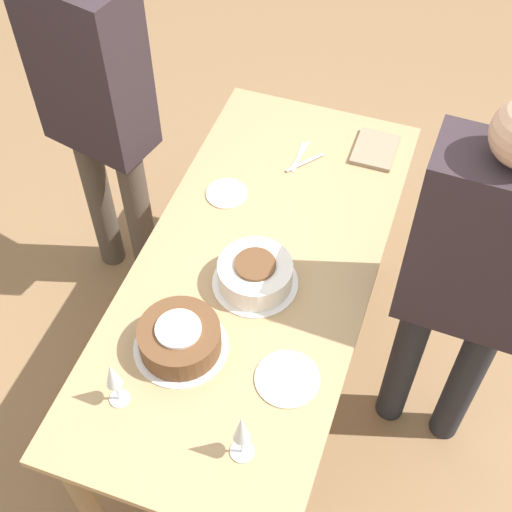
# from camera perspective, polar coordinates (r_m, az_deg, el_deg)

# --- Properties ---
(ground_plane) EXTENTS (12.00, 12.00, 0.00)m
(ground_plane) POSITION_cam_1_polar(r_m,az_deg,el_deg) (3.02, 0.00, -9.87)
(ground_plane) COLOR #8E6B47
(dining_table) EXTENTS (1.71, 0.78, 0.78)m
(dining_table) POSITION_cam_1_polar(r_m,az_deg,el_deg) (2.46, 0.00, -2.47)
(dining_table) COLOR tan
(dining_table) RESTS_ON ground_plane
(cake_center_white) EXTENTS (0.28, 0.28, 0.10)m
(cake_center_white) POSITION_cam_1_polar(r_m,az_deg,el_deg) (2.29, -0.07, -1.46)
(cake_center_white) COLOR white
(cake_center_white) RESTS_ON dining_table
(cake_front_chocolate) EXTENTS (0.29, 0.29, 0.11)m
(cake_front_chocolate) POSITION_cam_1_polar(r_m,az_deg,el_deg) (2.16, -6.12, -6.58)
(cake_front_chocolate) COLOR white
(cake_front_chocolate) RESTS_ON dining_table
(wine_glass_near) EXTENTS (0.06, 0.06, 0.19)m
(wine_glass_near) POSITION_cam_1_polar(r_m,az_deg,el_deg) (2.02, -11.38, -9.46)
(wine_glass_near) COLOR silver
(wine_glass_near) RESTS_ON dining_table
(wine_glass_far) EXTENTS (0.07, 0.07, 0.20)m
(wine_glass_far) POSITION_cam_1_polar(r_m,az_deg,el_deg) (1.91, -1.17, -13.80)
(wine_glass_far) COLOR silver
(wine_glass_far) RESTS_ON dining_table
(dessert_plate_left) EXTENTS (0.15, 0.15, 0.01)m
(dessert_plate_left) POSITION_cam_1_polar(r_m,az_deg,el_deg) (2.58, -2.35, 5.03)
(dessert_plate_left) COLOR beige
(dessert_plate_left) RESTS_ON dining_table
(dessert_plate_right) EXTENTS (0.20, 0.20, 0.01)m
(dessert_plate_right) POSITION_cam_1_polar(r_m,az_deg,el_deg) (2.13, 2.52, -9.78)
(dessert_plate_right) COLOR beige
(dessert_plate_right) RESTS_ON dining_table
(fork_pile) EXTENTS (0.19, 0.11, 0.01)m
(fork_pile) POSITION_cam_1_polar(r_m,az_deg,el_deg) (2.71, 3.63, 7.81)
(fork_pile) COLOR silver
(fork_pile) RESTS_ON dining_table
(napkin_stack) EXTENTS (0.20, 0.15, 0.02)m
(napkin_stack) POSITION_cam_1_polar(r_m,az_deg,el_deg) (2.77, 9.51, 8.40)
(napkin_stack) COLOR gray
(napkin_stack) RESTS_ON dining_table
(person_cutting) EXTENTS (0.31, 0.44, 1.65)m
(person_cutting) POSITION_cam_1_polar(r_m,az_deg,el_deg) (2.70, -12.79, 12.26)
(person_cutting) COLOR #4C4238
(person_cutting) RESTS_ON ground_plane
(person_watching) EXTENTS (0.24, 0.41, 1.60)m
(person_watching) POSITION_cam_1_polar(r_m,az_deg,el_deg) (2.21, 16.91, -1.30)
(person_watching) COLOR #232328
(person_watching) RESTS_ON ground_plane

